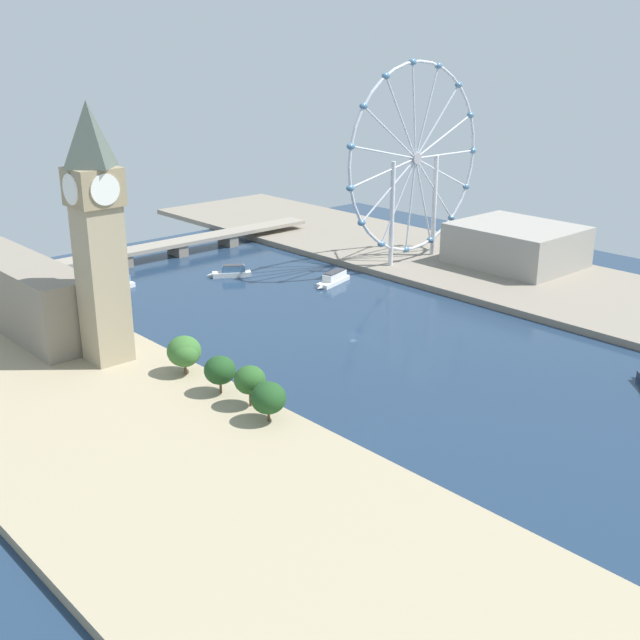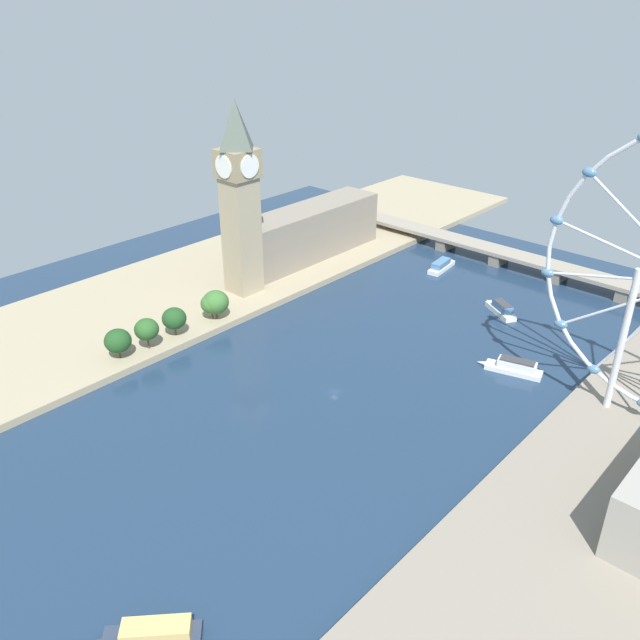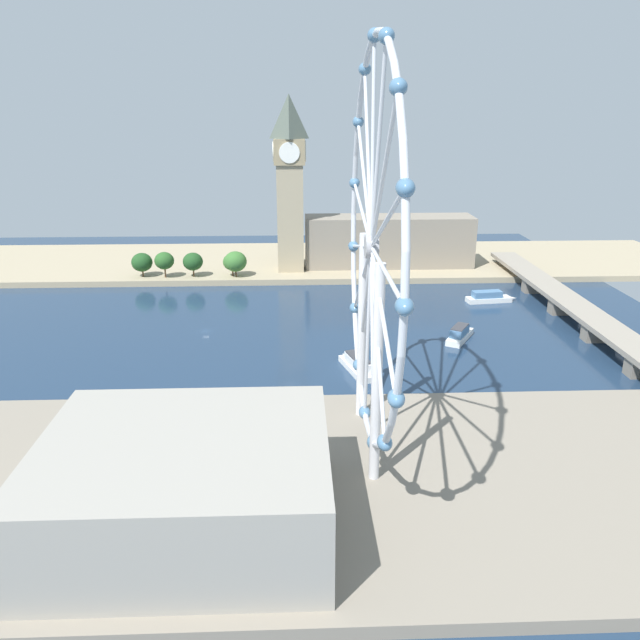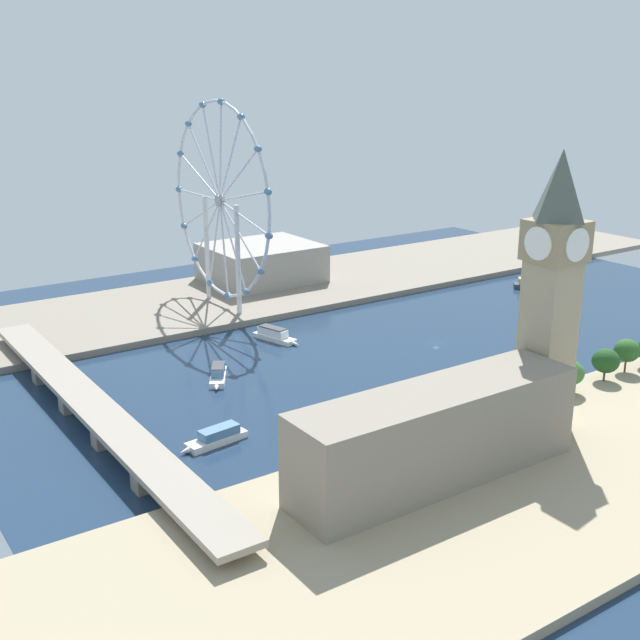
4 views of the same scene
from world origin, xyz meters
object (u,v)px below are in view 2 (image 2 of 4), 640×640
object	(u,v)px
tour_boat_2	(514,367)
tour_boat_3	(152,635)
parliament_block	(308,232)
clock_tower	(239,197)
river_bridge	(528,261)
tour_boat_1	(501,309)
tour_boat_0	(442,266)

from	to	relation	value
tour_boat_2	tour_boat_3	bearing A→B (deg)	72.49
parliament_block	tour_boat_3	size ratio (longest dim) A/B	4.07
clock_tower	river_bridge	world-z (taller)	clock_tower
clock_tower	tour_boat_3	bearing A→B (deg)	-48.36
parliament_block	river_bridge	xyz separation A→B (m)	(95.77, 66.62, -10.50)
clock_tower	tour_boat_1	size ratio (longest dim) A/B	4.26
river_bridge	tour_boat_1	bearing A→B (deg)	-75.69
tour_boat_0	tour_boat_1	distance (m)	55.42
tour_boat_1	tour_boat_2	bearing A→B (deg)	155.24
clock_tower	tour_boat_1	world-z (taller)	clock_tower
tour_boat_2	clock_tower	bearing A→B (deg)	-5.62
tour_boat_1	tour_boat_2	distance (m)	52.11
clock_tower	tour_boat_2	bearing A→B (deg)	10.04
tour_boat_1	clock_tower	bearing A→B (deg)	64.21
tour_boat_3	tour_boat_0	bearing A→B (deg)	-119.52
clock_tower	tour_boat_0	bearing A→B (deg)	60.18
parliament_block	tour_boat_3	xyz separation A→B (m)	(133.40, -195.03, -14.11)
tour_boat_1	tour_boat_2	size ratio (longest dim) A/B	0.82
tour_boat_0	river_bridge	bearing A→B (deg)	-58.70
parliament_block	tour_boat_3	world-z (taller)	parliament_block
tour_boat_2	tour_boat_0	bearing A→B (deg)	-57.17
parliament_block	tour_boat_1	bearing A→B (deg)	6.65
tour_boat_3	tour_boat_1	bearing A→B (deg)	-130.26
river_bridge	tour_boat_2	xyz separation A→B (m)	(42.96, -97.00, -3.60)
parliament_block	tour_boat_3	distance (m)	236.71
tour_boat_0	tour_boat_2	size ratio (longest dim) A/B	0.97
tour_boat_0	tour_boat_2	bearing A→B (deg)	-138.55
tour_boat_1	tour_boat_2	world-z (taller)	tour_boat_2
tour_boat_0	tour_boat_3	size ratio (longest dim) A/B	1.10
river_bridge	tour_boat_0	distance (m)	45.03
river_bridge	clock_tower	bearing A→B (deg)	-126.25
parliament_block	tour_boat_1	world-z (taller)	parliament_block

